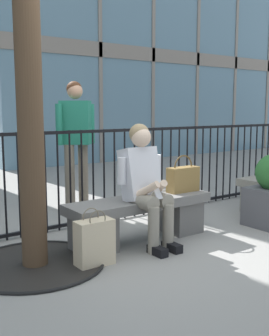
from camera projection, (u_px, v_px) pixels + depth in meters
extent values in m
plane|color=gray|center=(140.00, 240.00, 4.29)|extent=(60.00, 60.00, 0.00)
cube|color=slate|center=(140.00, 203.00, 4.23)|extent=(1.60, 0.44, 0.10)
cube|color=#605E5B|center=(93.00, 234.00, 3.94)|extent=(0.36, 0.37, 0.35)
cube|color=#605E5B|center=(180.00, 216.00, 4.59)|extent=(0.36, 0.37, 0.35)
cylinder|color=gray|center=(141.00, 201.00, 4.00)|extent=(0.15, 0.40, 0.15)
cylinder|color=gray|center=(154.00, 230.00, 3.88)|extent=(0.11, 0.11, 0.45)
cube|color=black|center=(157.00, 251.00, 3.85)|extent=(0.09, 0.22, 0.08)
cylinder|color=gray|center=(155.00, 199.00, 4.11)|extent=(0.15, 0.40, 0.15)
cylinder|color=gray|center=(168.00, 227.00, 3.98)|extent=(0.11, 0.11, 0.45)
cube|color=black|center=(172.00, 247.00, 3.96)|extent=(0.09, 0.22, 0.08)
cube|color=silver|center=(140.00, 174.00, 4.13)|extent=(0.36, 0.30, 0.55)
cylinder|color=silver|center=(122.00, 171.00, 4.00)|extent=(0.08, 0.08, 0.26)
cylinder|color=beige|center=(147.00, 190.00, 3.93)|extent=(0.16, 0.28, 0.20)
cylinder|color=silver|center=(157.00, 167.00, 4.25)|extent=(0.08, 0.08, 0.26)
cylinder|color=beige|center=(160.00, 188.00, 4.02)|extent=(0.16, 0.28, 0.20)
cube|color=silver|center=(157.00, 192.00, 3.93)|extent=(0.07, 0.10, 0.13)
sphere|color=beige|center=(141.00, 137.00, 4.06)|extent=(0.20, 0.20, 0.20)
sphere|color=#997F59|center=(139.00, 134.00, 4.08)|extent=(0.20, 0.20, 0.20)
cube|color=olive|center=(183.00, 179.00, 4.53)|extent=(0.37, 0.14, 0.27)
torus|color=brown|center=(183.00, 167.00, 4.51)|extent=(0.26, 0.02, 0.26)
cube|color=beige|center=(95.00, 243.00, 3.58)|extent=(0.34, 0.17, 0.40)
torus|color=#685E4C|center=(98.00, 219.00, 3.50)|extent=(0.16, 0.01, 0.16)
torus|color=#685E4C|center=(91.00, 217.00, 3.60)|extent=(0.16, 0.01, 0.16)
cylinder|color=#6B6051|center=(70.00, 179.00, 5.38)|extent=(0.13, 0.13, 0.90)
cube|color=black|center=(72.00, 211.00, 5.41)|extent=(0.09, 0.22, 0.06)
cylinder|color=#6B6051|center=(83.00, 177.00, 5.50)|extent=(0.13, 0.13, 0.90)
cube|color=black|center=(85.00, 209.00, 5.53)|extent=(0.09, 0.22, 0.06)
cube|color=#1E7259|center=(76.00, 123.00, 5.34)|extent=(0.43, 0.42, 0.56)
cylinder|color=#1E7259|center=(59.00, 125.00, 5.20)|extent=(0.08, 0.08, 0.52)
cylinder|color=#1E7259|center=(91.00, 124.00, 5.47)|extent=(0.08, 0.08, 0.52)
sphere|color=tan|center=(75.00, 91.00, 5.28)|extent=(0.20, 0.20, 0.20)
sphere|color=#472816|center=(74.00, 89.00, 5.29)|extent=(0.20, 0.20, 0.20)
cylinder|color=black|center=(5.00, 187.00, 4.22)|extent=(0.02, 0.02, 1.12)
cylinder|color=black|center=(19.00, 186.00, 4.30)|extent=(0.02, 0.02, 1.12)
cylinder|color=black|center=(33.00, 184.00, 4.39)|extent=(0.02, 0.02, 1.12)
cylinder|color=black|center=(46.00, 183.00, 4.48)|extent=(0.02, 0.02, 1.12)
cylinder|color=black|center=(58.00, 181.00, 4.56)|extent=(0.02, 0.02, 1.12)
cylinder|color=black|center=(70.00, 180.00, 4.65)|extent=(0.02, 0.02, 1.12)
cylinder|color=black|center=(82.00, 179.00, 4.74)|extent=(0.02, 0.02, 1.12)
cylinder|color=black|center=(93.00, 177.00, 4.82)|extent=(0.02, 0.02, 1.12)
cylinder|color=black|center=(104.00, 176.00, 4.91)|extent=(0.02, 0.02, 1.12)
cylinder|color=black|center=(115.00, 175.00, 5.00)|extent=(0.02, 0.02, 1.12)
cylinder|color=black|center=(125.00, 174.00, 5.08)|extent=(0.02, 0.02, 1.12)
cylinder|color=black|center=(134.00, 173.00, 5.17)|extent=(0.02, 0.02, 1.12)
cylinder|color=black|center=(144.00, 172.00, 5.25)|extent=(0.02, 0.02, 1.12)
cylinder|color=black|center=(153.00, 171.00, 5.34)|extent=(0.02, 0.02, 1.12)
cylinder|color=black|center=(162.00, 170.00, 5.43)|extent=(0.02, 0.02, 1.12)
cylinder|color=black|center=(171.00, 169.00, 5.51)|extent=(0.02, 0.02, 1.12)
cylinder|color=black|center=(179.00, 168.00, 5.60)|extent=(0.02, 0.02, 1.12)
cylinder|color=black|center=(187.00, 167.00, 5.69)|extent=(0.02, 0.02, 1.12)
cylinder|color=black|center=(195.00, 166.00, 5.77)|extent=(0.02, 0.02, 1.12)
cylinder|color=black|center=(202.00, 165.00, 5.86)|extent=(0.02, 0.02, 1.12)
cylinder|color=black|center=(210.00, 164.00, 5.95)|extent=(0.02, 0.02, 1.12)
cylinder|color=black|center=(217.00, 164.00, 6.03)|extent=(0.02, 0.02, 1.12)
cylinder|color=black|center=(224.00, 163.00, 6.12)|extent=(0.02, 0.02, 1.12)
cylinder|color=black|center=(231.00, 162.00, 6.21)|extent=(0.02, 0.02, 1.12)
cylinder|color=black|center=(237.00, 161.00, 6.29)|extent=(0.02, 0.02, 1.12)
cylinder|color=black|center=(244.00, 161.00, 6.38)|extent=(0.02, 0.02, 1.12)
cylinder|color=black|center=(250.00, 160.00, 6.47)|extent=(0.02, 0.02, 1.12)
cylinder|color=black|center=(256.00, 159.00, 6.55)|extent=(0.02, 0.02, 1.12)
cylinder|color=black|center=(262.00, 159.00, 6.64)|extent=(0.02, 0.02, 1.12)
cylinder|color=black|center=(268.00, 158.00, 6.73)|extent=(0.02, 0.02, 1.12)
cube|color=black|center=(99.00, 219.00, 4.94)|extent=(8.51, 0.04, 0.04)
cube|color=black|center=(98.00, 131.00, 4.79)|extent=(8.51, 0.04, 0.04)
cylinder|color=black|center=(35.00, 264.00, 3.61)|extent=(1.19, 1.19, 0.01)
torus|color=black|center=(35.00, 263.00, 3.61)|extent=(1.22, 1.22, 0.03)
cylinder|color=#4C3826|center=(28.00, 67.00, 3.37)|extent=(0.22, 0.22, 3.40)
cube|color=slate|center=(260.00, 199.00, 5.43)|extent=(0.36, 0.37, 0.35)
cube|color=gray|center=(238.00, 7.00, 12.77)|extent=(0.10, 0.04, 9.00)
cube|color=gray|center=(176.00, 57.00, 11.56)|extent=(9.98, 0.04, 0.36)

